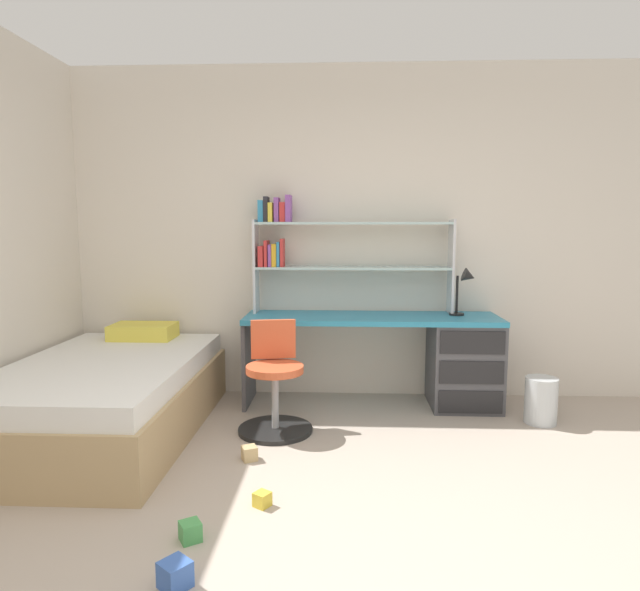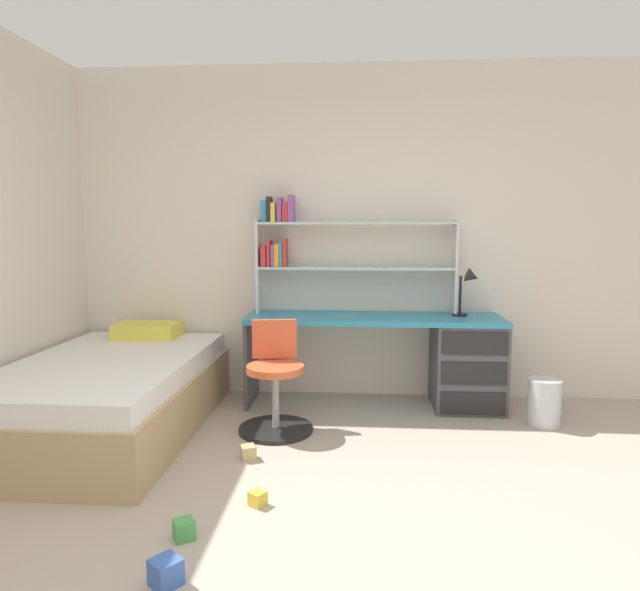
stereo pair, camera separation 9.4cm
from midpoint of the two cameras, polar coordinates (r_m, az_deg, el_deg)
The scene contains 11 objects.
room_shell at distance 3.46m, azimuth -19.38°, elevation 5.87°, with size 5.46×6.18×2.74m.
desk at distance 4.45m, azimuth 11.70°, elevation -6.19°, with size 2.01×0.54×0.72m.
bookshelf_hutch at distance 4.44m, azimuth -0.25°, elevation 5.33°, with size 1.61×0.22×0.95m.
desk_lamp at distance 4.43m, azimuth 14.43°, elevation 1.17°, with size 0.20×0.17×0.38m.
swivel_chair at distance 3.89m, azimuth -5.44°, elevation -9.71°, with size 0.52×0.52×0.76m.
bed_platform at distance 4.12m, azimuth -22.05°, elevation -9.78°, with size 1.22×1.99×0.64m.
waste_bin at distance 4.33m, azimuth 21.51°, elevation -10.17°, with size 0.23×0.23×0.34m, color silver.
toy_block_green_0 at distance 2.78m, azimuth -14.42°, elevation -22.77°, with size 0.09×0.09×0.09m, color #479E51.
toy_block_blue_1 at distance 2.51m, azimuth -16.06°, elevation -26.23°, with size 0.11×0.11×0.11m, color #3860B7.
toy_block_yellow_2 at distance 3.00m, azimuth -7.01°, elevation -20.38°, with size 0.07×0.07×0.07m, color gold.
toy_block_natural_3 at distance 3.52m, azimuth -8.18°, elevation -16.00°, with size 0.09×0.09×0.09m, color tan.
Camera 1 is at (0.04, -1.99, 1.42)m, focal length 30.63 mm.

